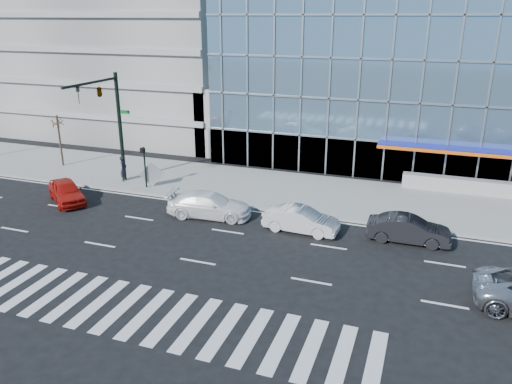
% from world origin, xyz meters
% --- Properties ---
extents(ground, '(160.00, 160.00, 0.00)m').
position_xyz_m(ground, '(0.00, 0.00, 0.00)').
color(ground, black).
rests_on(ground, ground).
extents(sidewalk, '(120.00, 8.00, 0.15)m').
position_xyz_m(sidewalk, '(0.00, 8.00, 0.07)').
color(sidewalk, gray).
rests_on(sidewalk, ground).
extents(theatre_building, '(42.00, 26.00, 15.00)m').
position_xyz_m(theatre_building, '(14.00, 26.00, 7.50)').
color(theatre_building, '#6A91B1').
rests_on(theatre_building, ground).
extents(parking_garage, '(24.00, 24.00, 20.00)m').
position_xyz_m(parking_garage, '(-20.00, 26.00, 10.00)').
color(parking_garage, gray).
rests_on(parking_garage, ground).
extents(ramp_block, '(6.00, 8.00, 6.00)m').
position_xyz_m(ramp_block, '(-6.00, 18.00, 3.00)').
color(ramp_block, gray).
rests_on(ramp_block, ground).
extents(traffic_signal, '(1.14, 5.74, 8.00)m').
position_xyz_m(traffic_signal, '(-11.00, 4.57, 6.16)').
color(traffic_signal, black).
rests_on(traffic_signal, sidewalk).
extents(ped_signal_post, '(0.30, 0.33, 3.00)m').
position_xyz_m(ped_signal_post, '(-8.50, 4.94, 2.14)').
color(ped_signal_post, black).
rests_on(ped_signal_post, sidewalk).
extents(street_tree_near, '(1.10, 1.10, 4.23)m').
position_xyz_m(street_tree_near, '(-18.00, 7.50, 3.78)').
color(street_tree_near, '#332319').
rests_on(street_tree_near, sidewalk).
extents(white_suv, '(5.55, 2.83, 1.54)m').
position_xyz_m(white_suv, '(-1.98, 1.80, 0.77)').
color(white_suv, white).
rests_on(white_suv, ground).
extents(white_sedan, '(4.49, 1.78, 1.45)m').
position_xyz_m(white_sedan, '(4.02, 1.49, 0.73)').
color(white_sedan, silver).
rests_on(white_sedan, ground).
extents(dark_sedan, '(4.55, 1.64, 1.49)m').
position_xyz_m(dark_sedan, '(10.02, 2.12, 0.75)').
color(dark_sedan, black).
rests_on(dark_sedan, ground).
extents(red_sedan, '(4.56, 4.11, 1.50)m').
position_xyz_m(red_sedan, '(-12.16, 0.89, 0.75)').
color(red_sedan, '#B7150E').
rests_on(red_sedan, ground).
extents(pedestrian, '(0.58, 0.76, 1.89)m').
position_xyz_m(pedestrian, '(-10.89, 5.77, 1.09)').
color(pedestrian, black).
rests_on(pedestrian, sidewalk).
extents(tilted_panel, '(1.64, 0.93, 1.84)m').
position_xyz_m(tilted_panel, '(-8.17, 5.30, 1.07)').
color(tilted_panel, '#A8A8A8').
rests_on(tilted_panel, sidewalk).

